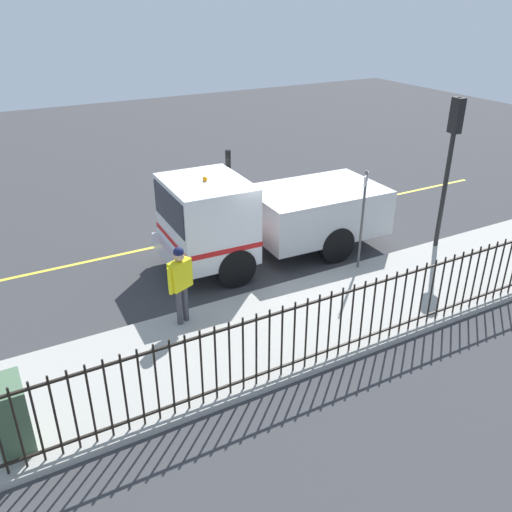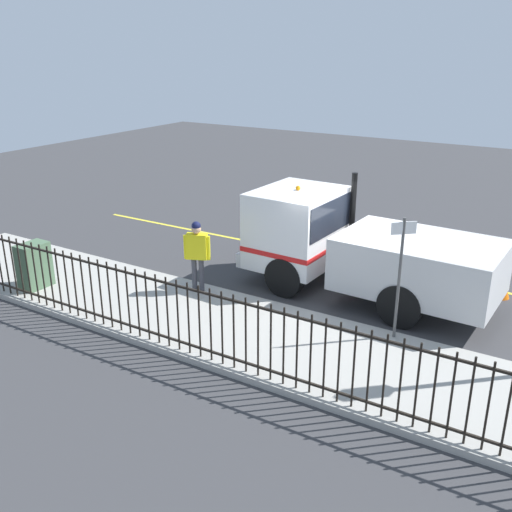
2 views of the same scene
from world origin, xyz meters
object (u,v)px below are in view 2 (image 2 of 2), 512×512
(work_truck, at_px, (348,242))
(utility_cabinet, at_px, (34,265))
(street_sign, at_px, (400,265))
(traffic_cone, at_px, (502,285))
(worker_standing, at_px, (197,249))

(work_truck, distance_m, utility_cabinet, 7.49)
(street_sign, bearing_deg, traffic_cone, 157.65)
(work_truck, xyz_separation_m, street_sign, (1.83, 1.83, 0.40))
(traffic_cone, bearing_deg, street_sign, -22.35)
(work_truck, xyz_separation_m, traffic_cone, (-1.63, 3.25, -0.96))
(worker_standing, distance_m, traffic_cone, 7.22)
(worker_standing, xyz_separation_m, utility_cabinet, (1.86, -3.47, -0.50))
(street_sign, bearing_deg, utility_cabinet, -75.89)
(work_truck, xyz_separation_m, utility_cabinet, (3.89, -6.38, -0.59))
(utility_cabinet, bearing_deg, traffic_cone, 119.84)
(work_truck, relative_size, traffic_cone, 10.09)
(work_truck, xyz_separation_m, worker_standing, (2.02, -2.91, -0.09))
(worker_standing, bearing_deg, work_truck, 11.80)
(worker_standing, xyz_separation_m, street_sign, (-0.20, 4.74, 0.49))
(utility_cabinet, distance_m, street_sign, 8.52)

